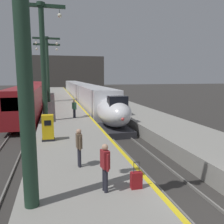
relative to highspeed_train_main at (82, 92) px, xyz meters
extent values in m
plane|color=#33302D|center=(0.00, -37.74, -1.96)|extent=(260.00, 260.00, 0.00)
cube|color=gray|center=(-4.05, -12.99, -1.44)|extent=(4.80, 110.00, 1.05)
cube|color=gray|center=(4.05, -12.99, -1.44)|extent=(4.80, 110.00, 1.05)
cube|color=yellow|center=(-1.77, -12.99, -0.91)|extent=(0.20, 107.80, 0.01)
cube|color=slate|center=(-0.75, -10.24, -1.90)|extent=(0.08, 110.00, 0.12)
cube|color=slate|center=(0.75, -10.24, -1.90)|extent=(0.08, 110.00, 0.12)
cube|color=slate|center=(-8.85, -10.24, -1.90)|extent=(0.08, 110.00, 0.12)
cube|color=slate|center=(-7.35, -10.24, -1.90)|extent=(0.08, 110.00, 0.12)
ellipsoid|color=silver|center=(0.00, -24.39, -0.13)|extent=(2.78, 5.80, 2.56)
cube|color=#28282D|center=(0.00, -24.68, -1.69)|extent=(2.46, 4.93, 0.55)
cube|color=black|center=(0.00, -25.70, 0.94)|extent=(1.59, 1.00, 0.90)
sphere|color=#F24C4C|center=(0.00, -27.21, -0.28)|extent=(0.28, 0.28, 0.28)
cube|color=silver|center=(0.00, -15.65, 0.11)|extent=(2.90, 14.00, 3.05)
cube|color=black|center=(-1.42, -15.65, 0.66)|extent=(0.04, 11.90, 0.80)
cube|color=black|center=(1.42, -15.65, 0.66)|extent=(0.04, 11.90, 0.80)
cube|color=silver|center=(0.00, -15.65, -1.16)|extent=(2.92, 13.30, 0.24)
cube|color=black|center=(0.00, -20.13, -1.68)|extent=(2.03, 2.20, 0.56)
cube|color=black|center=(0.00, -11.17, -1.68)|extent=(2.03, 2.20, 0.56)
cube|color=silver|center=(0.00, 0.95, 0.11)|extent=(2.90, 18.00, 3.05)
cube|color=black|center=(-1.42, 0.95, 0.66)|extent=(0.04, 15.84, 0.80)
cube|color=black|center=(1.42, 0.95, 0.66)|extent=(0.04, 15.84, 0.80)
cube|color=black|center=(0.00, -5.17, -1.68)|extent=(2.03, 2.20, 0.56)
cube|color=black|center=(0.00, 7.07, -1.68)|extent=(2.03, 2.20, 0.56)
cube|color=silver|center=(0.00, 19.55, 0.11)|extent=(2.90, 18.00, 3.05)
cube|color=black|center=(-1.42, 19.55, 0.66)|extent=(0.04, 15.84, 0.80)
cube|color=black|center=(1.42, 19.55, 0.66)|extent=(0.04, 15.84, 0.80)
cube|color=black|center=(0.00, 13.43, -1.68)|extent=(2.03, 2.20, 0.56)
cube|color=black|center=(0.00, 25.67, -1.68)|extent=(2.03, 2.20, 0.56)
cube|color=maroon|center=(-8.10, -15.48, 0.19)|extent=(2.85, 18.00, 3.30)
cube|color=black|center=(-8.10, -24.44, 0.79)|extent=(2.28, 0.08, 1.10)
cube|color=black|center=(-9.49, -15.48, 0.69)|extent=(0.04, 15.30, 0.90)
cube|color=black|center=(-6.71, -15.48, 0.69)|extent=(0.04, 15.30, 0.90)
cube|color=black|center=(-8.10, -21.24, -1.70)|extent=(2.00, 2.00, 0.52)
cube|color=black|center=(-8.10, -9.72, -1.70)|extent=(2.00, 2.00, 0.52)
cube|color=maroon|center=(-8.10, 3.12, 0.19)|extent=(2.85, 18.00, 3.30)
cylinder|color=#1E3828|center=(-5.90, -37.25, 3.79)|extent=(0.44, 0.44, 9.41)
cylinder|color=#1E3828|center=(-5.90, -23.15, 4.06)|extent=(0.44, 0.44, 9.95)
cylinder|color=#1E3828|center=(-5.90, -23.15, 8.89)|extent=(0.68, 0.68, 0.30)
cube|color=#1E3828|center=(-5.90, -23.15, 8.79)|extent=(4.00, 0.24, 0.28)
cylinder|color=#1E3828|center=(-7.40, -23.15, 8.44)|extent=(0.03, 0.03, 0.60)
sphere|color=#EFEACC|center=(-7.40, -23.15, 8.09)|extent=(0.36, 0.36, 0.36)
cylinder|color=#1E3828|center=(-4.40, -23.15, 8.44)|extent=(0.03, 0.03, 0.60)
sphere|color=#EFEACC|center=(-4.40, -23.15, 8.09)|extent=(0.36, 0.36, 0.36)
cylinder|color=#1E3828|center=(-5.90, -6.93, 3.98)|extent=(0.44, 0.44, 9.78)
cylinder|color=#1E3828|center=(-5.90, -6.93, 8.72)|extent=(0.68, 0.68, 0.30)
cube|color=#1E3828|center=(-5.90, -6.93, 8.62)|extent=(4.00, 0.24, 0.28)
cylinder|color=#1E3828|center=(-7.40, -6.93, 8.27)|extent=(0.03, 0.03, 0.60)
sphere|color=#EFEACC|center=(-7.40, -6.93, 7.92)|extent=(0.36, 0.36, 0.36)
cylinder|color=#1E3828|center=(-4.40, -6.93, 8.27)|extent=(0.03, 0.03, 0.60)
sphere|color=#EFEACC|center=(-4.40, -6.93, 7.92)|extent=(0.36, 0.36, 0.36)
cylinder|color=#1E3828|center=(-5.90, -6.10, 3.58)|extent=(0.44, 0.44, 8.98)
cylinder|color=#1E3828|center=(-5.90, -6.10, 7.92)|extent=(0.68, 0.68, 0.30)
cube|color=#1E3828|center=(-5.90, -6.10, 7.82)|extent=(4.00, 0.24, 0.28)
cylinder|color=#1E3828|center=(-7.40, -6.10, 7.47)|extent=(0.03, 0.03, 0.60)
sphere|color=#EFEACC|center=(-7.40, -6.10, 7.12)|extent=(0.36, 0.36, 0.36)
cylinder|color=#1E3828|center=(-4.40, -6.10, 7.47)|extent=(0.03, 0.03, 0.60)
sphere|color=#EFEACC|center=(-4.40, -6.10, 7.12)|extent=(0.36, 0.36, 0.36)
cylinder|color=#23232D|center=(-3.54, -36.84, -0.49)|extent=(0.13, 0.13, 0.85)
cylinder|color=#23232D|center=(-3.51, -37.01, -0.49)|extent=(0.13, 0.13, 0.85)
cube|color=maroon|center=(-3.53, -36.92, 0.25)|extent=(0.28, 0.41, 0.62)
cylinder|color=maroon|center=(-3.57, -36.69, 0.20)|extent=(0.09, 0.09, 0.58)
cylinder|color=maroon|center=(-3.49, -37.16, 0.20)|extent=(0.09, 0.09, 0.58)
sphere|color=tan|center=(-3.53, -36.92, 0.67)|extent=(0.22, 0.22, 0.22)
cylinder|color=#23232D|center=(-3.35, -22.19, -0.49)|extent=(0.13, 0.13, 0.85)
cylinder|color=#23232D|center=(-3.24, -22.33, -0.49)|extent=(0.13, 0.13, 0.85)
cube|color=#336647|center=(-3.29, -22.26, 0.25)|extent=(0.41, 0.43, 0.62)
cylinder|color=#336647|center=(-3.44, -22.07, 0.20)|extent=(0.09, 0.09, 0.58)
cylinder|color=#336647|center=(-3.15, -22.45, 0.20)|extent=(0.09, 0.09, 0.58)
sphere|color=tan|center=(-3.29, -22.26, 0.67)|extent=(0.22, 0.22, 0.22)
cylinder|color=#23232D|center=(-4.15, -34.38, -0.49)|extent=(0.13, 0.13, 0.85)
cylinder|color=#23232D|center=(-4.14, -34.55, -0.49)|extent=(0.13, 0.13, 0.85)
cube|color=brown|center=(-4.14, -34.46, 0.25)|extent=(0.25, 0.40, 0.62)
cylinder|color=brown|center=(-4.16, -34.22, 0.20)|extent=(0.09, 0.09, 0.58)
cylinder|color=brown|center=(-4.12, -34.70, 0.20)|extent=(0.09, 0.09, 0.58)
sphere|color=tan|center=(-4.14, -34.46, 0.67)|extent=(0.22, 0.22, 0.22)
cube|color=maroon|center=(-2.42, -36.98, -0.61)|extent=(0.40, 0.22, 0.60)
cylinder|color=#262628|center=(-2.52, -36.98, -0.13)|extent=(0.02, 0.02, 0.36)
cylinder|color=#262628|center=(-2.32, -36.98, -0.13)|extent=(0.02, 0.02, 0.36)
cube|color=#262628|center=(-2.42, -36.98, 0.06)|extent=(0.22, 0.03, 0.02)
cube|color=yellow|center=(-5.55, -29.77, -0.11)|extent=(0.70, 0.56, 1.60)
cube|color=black|center=(-5.55, -30.06, 0.24)|extent=(0.40, 0.02, 0.32)
cube|color=black|center=(-5.55, -29.77, -0.85)|extent=(0.76, 0.62, 0.12)
cube|color=#4C4742|center=(0.00, 64.26, 5.04)|extent=(36.00, 2.00, 14.00)
camera|label=1|loc=(-5.13, -44.26, 3.02)|focal=37.29mm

